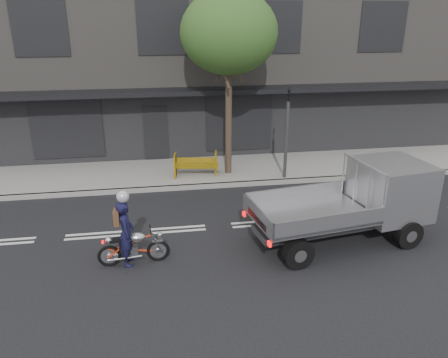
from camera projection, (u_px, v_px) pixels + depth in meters
ground at (178, 230)px, 12.79m from camera, size 80.00×80.00×0.00m
sidewalk at (171, 173)px, 17.10m from camera, size 32.00×3.20×0.15m
kerb at (173, 188)px, 15.63m from camera, size 32.00×0.20×0.15m
building_main at (162, 54)px, 21.79m from camera, size 26.00×10.00×8.00m
street_tree at (229, 33)px, 15.10m from camera, size 3.40×3.40×6.74m
traffic_light_pole at (286, 139)px, 15.91m from camera, size 0.12×0.12×3.50m
motorcycle at (133, 246)px, 10.92m from camera, size 1.80×0.52×0.92m
rider at (126, 233)px, 10.76m from camera, size 0.45×0.65×1.71m
flatbed_ute at (376, 194)px, 12.01m from camera, size 5.09×2.66×2.25m
construction_barrier at (196, 166)px, 16.22m from camera, size 1.73×0.90×0.92m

